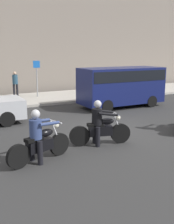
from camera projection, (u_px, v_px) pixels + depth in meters
ground_plane at (109, 130)px, 10.95m from camera, size 80.00×80.00×0.00m
sidewalk_slab at (43, 98)px, 17.87m from camera, size 40.00×4.40×0.14m
building_facade at (25, 5)px, 19.48m from camera, size 40.00×1.40×12.44m
motorcycle_with_rider_black_leather at (100, 126)px, 9.13m from camera, size 2.05×0.83×1.50m
motorcycle_with_rider_denim_blue at (39, 140)px, 7.71m from camera, size 2.01×0.87×1.52m
parked_van_navy at (121, 84)px, 15.25m from camera, size 4.66×1.96×2.17m
street_sign_post at (37, 75)px, 17.72m from camera, size 0.44×0.08×2.34m
pedestrian_bystander at (15, 82)px, 17.68m from camera, size 0.34×0.34×1.64m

